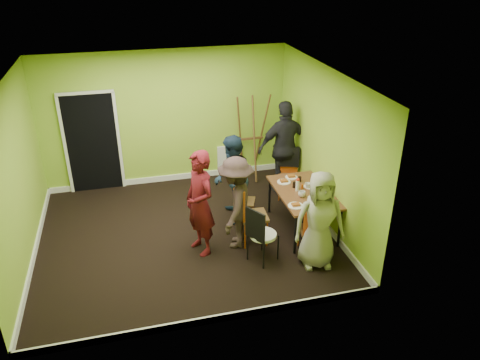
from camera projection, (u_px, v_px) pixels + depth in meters
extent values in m
plane|color=black|center=(186.00, 235.00, 8.23)|extent=(5.00, 5.00, 0.00)
cube|color=#8FBF31|center=(166.00, 119.00, 9.55)|extent=(5.00, 0.04, 2.80)
cube|color=#8FBF31|center=(208.00, 236.00, 5.65)|extent=(5.00, 0.04, 2.80)
cube|color=#8FBF31|center=(16.00, 179.00, 7.05)|extent=(0.04, 4.50, 2.80)
cube|color=#8FBF31|center=(324.00, 148.00, 8.16)|extent=(0.04, 4.50, 2.80)
cube|color=white|center=(176.00, 77.00, 6.98)|extent=(5.00, 4.50, 0.04)
cube|color=black|center=(92.00, 143.00, 9.36)|extent=(1.00, 0.05, 2.04)
cube|color=white|center=(229.00, 158.00, 10.26)|extent=(0.50, 0.04, 0.55)
cylinder|color=black|center=(295.00, 235.00, 7.58)|extent=(0.04, 0.04, 0.71)
cylinder|color=black|center=(340.00, 228.00, 7.76)|extent=(0.04, 0.04, 0.71)
cylinder|color=black|center=(270.00, 196.00, 8.78)|extent=(0.04, 0.04, 0.71)
cylinder|color=black|center=(308.00, 191.00, 8.95)|extent=(0.04, 0.04, 0.71)
cube|color=brown|center=(304.00, 192.00, 8.10)|extent=(0.90, 1.50, 0.04)
cylinder|color=#BF4D11|center=(237.00, 207.00, 8.72)|extent=(0.02, 0.02, 0.41)
cylinder|color=#BF4D11|center=(235.00, 215.00, 8.44)|extent=(0.02, 0.02, 0.41)
cylinder|color=#BF4D11|center=(254.00, 208.00, 8.68)|extent=(0.02, 0.02, 0.41)
cylinder|color=#BF4D11|center=(252.00, 216.00, 8.41)|extent=(0.02, 0.02, 0.41)
cube|color=brown|center=(245.00, 202.00, 8.47)|extent=(0.47, 0.47, 0.04)
cube|color=#BF4D11|center=(235.00, 189.00, 8.38)|extent=(0.15, 0.33, 0.45)
cylinder|color=#BF4D11|center=(241.00, 224.00, 8.08)|extent=(0.03, 0.03, 0.50)
cylinder|color=#BF4D11|center=(245.00, 236.00, 7.75)|extent=(0.03, 0.03, 0.50)
cylinder|color=#BF4D11|center=(262.00, 222.00, 8.14)|extent=(0.03, 0.03, 0.50)
cylinder|color=#BF4D11|center=(267.00, 233.00, 7.81)|extent=(0.03, 0.03, 0.50)
cube|color=brown|center=(254.00, 216.00, 7.84)|extent=(0.47, 0.47, 0.04)
cube|color=#BF4D11|center=(242.00, 202.00, 7.67)|extent=(0.06, 0.42, 0.55)
cylinder|color=#BF4D11|center=(296.00, 184.00, 9.51)|extent=(0.03, 0.03, 0.44)
cylinder|color=#BF4D11|center=(279.00, 183.00, 9.54)|extent=(0.03, 0.03, 0.44)
cylinder|color=#BF4D11|center=(296.00, 192.00, 9.22)|extent=(0.03, 0.03, 0.44)
cylinder|color=#BF4D11|center=(279.00, 191.00, 9.25)|extent=(0.03, 0.03, 0.44)
cube|color=brown|center=(288.00, 178.00, 9.28)|extent=(0.50, 0.50, 0.04)
cube|color=#BF4D11|center=(289.00, 162.00, 9.33)|extent=(0.36, 0.15, 0.49)
cylinder|color=#BF4D11|center=(303.00, 246.00, 7.54)|extent=(0.02, 0.02, 0.42)
cylinder|color=#BF4D11|center=(322.00, 245.00, 7.57)|extent=(0.02, 0.02, 0.42)
cylinder|color=#BF4D11|center=(299.00, 236.00, 7.82)|extent=(0.02, 0.02, 0.42)
cylinder|color=#BF4D11|center=(317.00, 235.00, 7.85)|extent=(0.02, 0.02, 0.42)
cube|color=brown|center=(311.00, 230.00, 7.61)|extent=(0.42, 0.42, 0.04)
cube|color=#BF4D11|center=(315.00, 222.00, 7.34)|extent=(0.35, 0.08, 0.46)
cylinder|color=black|center=(248.00, 247.00, 7.48)|extent=(0.03, 0.03, 0.46)
cylinder|color=black|center=(264.00, 256.00, 7.26)|extent=(0.03, 0.03, 0.46)
cylinder|color=black|center=(262.00, 239.00, 7.70)|extent=(0.03, 0.03, 0.46)
cylinder|color=black|center=(278.00, 247.00, 7.49)|extent=(0.03, 0.03, 0.46)
cylinder|color=white|center=(263.00, 235.00, 7.38)|extent=(0.43, 0.43, 0.05)
cube|color=black|center=(255.00, 225.00, 7.14)|extent=(0.23, 0.35, 0.51)
cylinder|color=brown|center=(240.00, 136.00, 9.99)|extent=(0.27, 0.43, 1.85)
cylinder|color=brown|center=(262.00, 134.00, 10.09)|extent=(0.27, 0.43, 1.85)
cylinder|color=brown|center=(254.00, 140.00, 9.81)|extent=(0.04, 0.42, 1.81)
cube|color=brown|center=(252.00, 138.00, 10.02)|extent=(0.50, 0.04, 0.04)
cylinder|color=white|center=(284.00, 182.00, 8.40)|extent=(0.24, 0.24, 0.01)
cylinder|color=white|center=(296.00, 206.00, 7.63)|extent=(0.25, 0.25, 0.01)
cylinder|color=white|center=(291.00, 177.00, 8.58)|extent=(0.23, 0.23, 0.01)
cylinder|color=white|center=(315.00, 206.00, 7.62)|extent=(0.21, 0.21, 0.01)
cylinder|color=white|center=(310.00, 187.00, 8.24)|extent=(0.23, 0.23, 0.01)
cylinder|color=white|center=(323.00, 194.00, 8.00)|extent=(0.25, 0.25, 0.01)
cylinder|color=white|center=(297.00, 186.00, 8.07)|extent=(0.06, 0.06, 0.20)
cylinder|color=#1751AD|center=(325.00, 193.00, 7.81)|extent=(0.08, 0.08, 0.22)
cylinder|color=#BF4D11|center=(302.00, 186.00, 8.16)|extent=(0.04, 0.04, 0.09)
cylinder|color=black|center=(295.00, 185.00, 8.20)|extent=(0.07, 0.07, 0.10)
cylinder|color=black|center=(300.00, 179.00, 8.40)|extent=(0.06, 0.06, 0.10)
cylinder|color=black|center=(324.00, 200.00, 7.72)|extent=(0.06, 0.06, 0.10)
imported|color=white|center=(302.00, 194.00, 7.90)|extent=(0.12, 0.12, 0.10)
imported|color=white|center=(308.00, 186.00, 8.18)|extent=(0.10, 0.10, 0.09)
imported|color=#530E15|center=(200.00, 203.00, 7.42)|extent=(0.63, 0.76, 1.78)
imported|color=#152535|center=(232.00, 180.00, 8.35)|extent=(0.67, 0.83, 1.63)
imported|color=#312321|center=(236.00, 203.00, 7.62)|extent=(0.97, 1.18, 1.60)
imported|color=black|center=(285.00, 148.00, 9.31)|extent=(1.14, 0.51, 1.92)
imported|color=gray|center=(319.00, 220.00, 7.13)|extent=(0.84, 0.61, 1.60)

